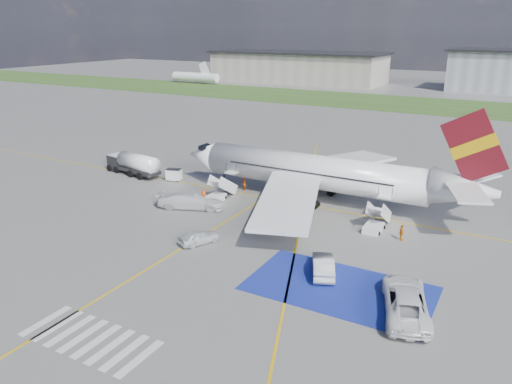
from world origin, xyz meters
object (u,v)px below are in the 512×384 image
Objects in this scene: fuel_tanker at (134,166)px; car_silver_b at (323,265)px; airliner at (325,173)px; car_silver_a at (199,237)px; van_white_b at (191,199)px; van_white_a at (406,297)px; gpu_cart at (174,175)px.

car_silver_b is (33.04, -14.18, -0.47)m from fuel_tanker.
car_silver_a is (-5.75, -16.41, -2.73)m from airliner.
fuel_tanker is 35.96m from car_silver_b.
airliner is at bearing -73.48° from van_white_b.
car_silver_a is 19.55m from van_white_a.
fuel_tanker reaches higher than car_silver_a.
car_silver_b is at bearing -36.98° from van_white_a.
car_silver_a is at bearing -24.27° from car_silver_b.
airliner is 17.81m from car_silver_b.
fuel_tanker reaches higher than van_white_b.
car_silver_a is at bearing -25.15° from van_white_a.
gpu_cart is 20.48m from car_silver_a.
gpu_cart is 0.38× the size of van_white_b.
gpu_cart is 0.55× the size of car_silver_a.
car_silver_a is (14.34, -14.61, -0.04)m from gpu_cart.
gpu_cart is at bearing -44.79° from van_white_a.
van_white_b is at bearing -15.79° from fuel_tanker.
fuel_tanker reaches higher than van_white_a.
fuel_tanker is 1.89× the size of car_silver_b.
airliner reaches higher than van_white_a.
car_silver_a is at bearing -24.79° from fuel_tanker.
fuel_tanker is 4.24× the size of gpu_cart.
car_silver_a is 12.23m from car_silver_b.
van_white_b reaches higher than gpu_cart.
airliner is 5.87× the size of van_white_a.
van_white_a is 27.40m from van_white_b.
airliner reaches higher than van_white_b.
van_white_a is (19.39, -2.45, 0.51)m from car_silver_a.
airliner is 7.72× the size of car_silver_b.
car_silver_a is (20.81, -14.20, -0.59)m from fuel_tanker.
airliner reaches higher than car_silver_a.
van_white_b is (14.59, -6.90, -0.15)m from fuel_tanker.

